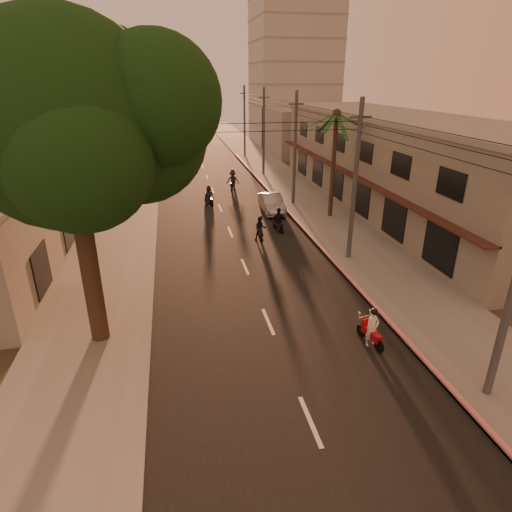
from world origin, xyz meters
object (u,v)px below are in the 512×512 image
at_px(scooter_red, 372,329).
at_px(scooter_far_b, 233,181).
at_px(scooter_mid_b, 278,221).
at_px(scooter_far_a, 209,196).
at_px(parked_car, 272,203).
at_px(broadleaf_tree, 79,123).
at_px(palm_tree, 336,120).
at_px(scooter_mid_a, 260,229).

distance_m(scooter_red, scooter_far_b, 26.34).
relative_size(scooter_mid_b, scooter_far_b, 0.88).
relative_size(scooter_far_a, parked_car, 0.39).
relative_size(broadleaf_tree, palm_tree, 1.48).
xyz_separation_m(palm_tree, scooter_mid_a, (-6.26, -3.90, -6.40)).
height_order(scooter_red, scooter_far_a, scooter_far_a).
height_order(scooter_mid_a, scooter_far_a, scooter_far_a).
relative_size(broadleaf_tree, scooter_red, 7.18).
xyz_separation_m(palm_tree, scooter_far_b, (-6.09, 9.80, -6.24)).
relative_size(palm_tree, scooter_red, 4.87).
bearing_deg(scooter_far_a, scooter_far_b, 43.02).
distance_m(scooter_mid_b, scooter_far_b, 12.36).
distance_m(scooter_far_a, parked_car, 5.48).
bearing_deg(parked_car, broadleaf_tree, -122.03).
relative_size(broadleaf_tree, scooter_far_a, 7.08).
relative_size(scooter_red, scooter_mid_a, 1.00).
bearing_deg(palm_tree, broadleaf_tree, -136.52).
height_order(scooter_far_a, parked_car, scooter_far_a).
relative_size(scooter_mid_b, scooter_far_a, 1.02).
bearing_deg(scooter_far_b, scooter_mid_b, -66.71).
xyz_separation_m(scooter_mid_b, parked_car, (0.61, 4.60, -0.06)).
xyz_separation_m(scooter_far_a, scooter_far_b, (2.70, 4.87, 0.13)).
bearing_deg(parked_car, scooter_red, -89.51).
bearing_deg(palm_tree, scooter_far_a, 150.72).
height_order(scooter_red, scooter_far_b, scooter_far_b).
distance_m(scooter_red, scooter_mid_a, 12.73).
xyz_separation_m(scooter_mid_b, scooter_far_a, (-4.10, 7.40, 0.00)).
distance_m(broadleaf_tree, palm_tree, 20.18).
bearing_deg(scooter_far_b, broadleaf_tree, -93.00).
relative_size(scooter_mid_a, parked_car, 0.39).
height_order(palm_tree, scooter_far_a, palm_tree).
bearing_deg(palm_tree, scooter_far_b, 121.84).
distance_m(broadleaf_tree, scooter_mid_b, 16.95).
height_order(broadleaf_tree, palm_tree, broadleaf_tree).
xyz_separation_m(palm_tree, scooter_far_a, (-8.79, 4.93, -6.37)).
bearing_deg(scooter_far_b, palm_tree, -41.34).
xyz_separation_m(broadleaf_tree, scooter_mid_a, (8.35, 9.95, -7.73)).
bearing_deg(scooter_mid_b, palm_tree, 18.83).
xyz_separation_m(palm_tree, parked_car, (-4.09, 2.12, -6.44)).
relative_size(scooter_mid_a, scooter_mid_b, 0.97).
height_order(scooter_far_a, scooter_far_b, scooter_far_b).
bearing_deg(scooter_mid_a, palm_tree, 36.11).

